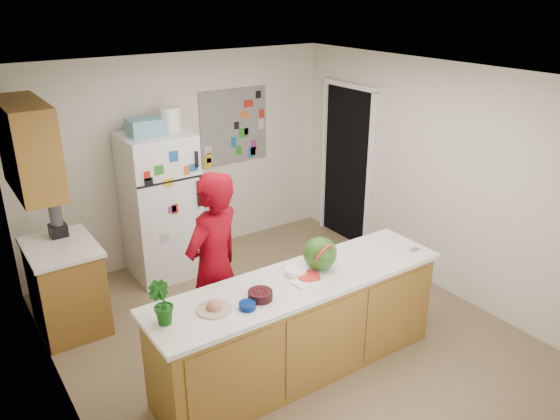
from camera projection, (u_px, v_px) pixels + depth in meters
floor at (285, 336)px, 5.39m from camera, size 4.00×4.50×0.02m
wall_back at (180, 158)px, 6.64m from camera, size 4.00×0.02×2.50m
wall_left at (53, 281)px, 3.87m from camera, size 0.02×4.50×2.50m
wall_right at (437, 178)px, 5.96m from camera, size 0.02×4.50×2.50m
ceiling at (287, 76)px, 4.44m from camera, size 4.00×4.50×0.02m
doorway at (347, 165)px, 7.14m from camera, size 0.03×0.85×2.04m
peninsula_base at (299, 328)px, 4.73m from camera, size 2.60×0.62×0.88m
peninsula_top at (300, 282)px, 4.56m from camera, size 2.68×0.70×0.04m
side_counter_base at (67, 288)px, 5.38m from camera, size 0.60×0.80×0.86m
side_counter_top at (60, 247)px, 5.21m from camera, size 0.64×0.84×0.04m
upper_cabinets at (28, 147)px, 4.71m from camera, size 0.35×1.00×0.80m
refrigerator at (161, 206)px, 6.27m from camera, size 0.75×0.70×1.70m
fridge_top_bin at (145, 127)px, 5.86m from camera, size 0.35×0.28×0.18m
photo_collage at (234, 126)px, 6.90m from camera, size 0.95×0.01×0.95m
person at (214, 269)px, 4.77m from camera, size 0.77×0.64×1.79m
blender_appliance at (56, 218)px, 5.33m from camera, size 0.12×0.12×0.38m
cutting_board at (315, 272)px, 4.66m from camera, size 0.52×0.44×0.01m
watermelon at (320, 253)px, 4.65m from camera, size 0.29×0.29×0.29m
watermelon_slice at (309, 276)px, 4.55m from camera, size 0.19×0.19×0.02m
cherry_bowl at (260, 295)px, 4.25m from camera, size 0.22×0.22×0.07m
white_bowl at (296, 272)px, 4.61m from camera, size 0.25×0.25×0.06m
cobalt_bowl at (247, 306)px, 4.13m from camera, size 0.14×0.14×0.05m
plate at (214, 309)px, 4.12m from camera, size 0.34×0.34×0.02m
paper_towel at (303, 282)px, 4.49m from camera, size 0.20×0.18×0.02m
keys at (414, 250)px, 5.05m from camera, size 0.10×0.04×0.01m
potted_plant at (161, 303)px, 3.90m from camera, size 0.22×0.23×0.33m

